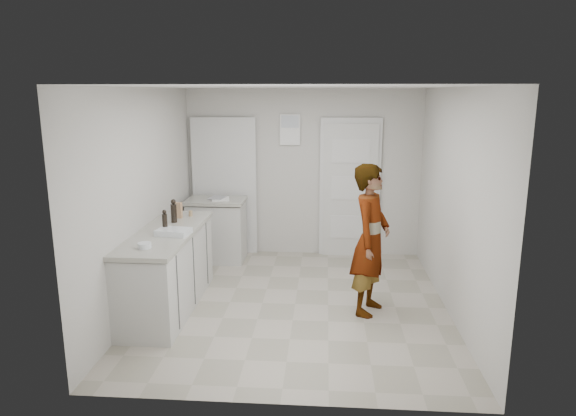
# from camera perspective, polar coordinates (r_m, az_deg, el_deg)

# --- Properties ---
(ground) EXTENTS (4.00, 4.00, 0.00)m
(ground) POSITION_cam_1_polar(r_m,az_deg,el_deg) (6.16, 0.80, -10.61)
(ground) COLOR gray
(ground) RESTS_ON ground
(room_shell) EXTENTS (4.00, 4.00, 4.00)m
(room_shell) POSITION_cam_1_polar(r_m,az_deg,el_deg) (7.75, 0.40, 2.21)
(room_shell) COLOR #BBB8B0
(room_shell) RESTS_ON ground
(main_counter) EXTENTS (0.64, 1.96, 0.93)m
(main_counter) POSITION_cam_1_polar(r_m,az_deg,el_deg) (6.08, -13.19, -6.99)
(main_counter) COLOR #BBBBB6
(main_counter) RESTS_ON ground
(side_counter) EXTENTS (0.84, 0.61, 0.93)m
(side_counter) POSITION_cam_1_polar(r_m,az_deg,el_deg) (7.64, -7.89, -2.66)
(side_counter) COLOR #BBBBB6
(side_counter) RESTS_ON ground
(person) EXTENTS (0.60, 0.72, 1.69)m
(person) POSITION_cam_1_polar(r_m,az_deg,el_deg) (5.76, 9.17, -3.50)
(person) COLOR silver
(person) RESTS_ON ground
(cake_mix_box) EXTENTS (0.13, 0.07, 0.20)m
(cake_mix_box) POSITION_cam_1_polar(r_m,az_deg,el_deg) (6.47, -12.22, -0.23)
(cake_mix_box) COLOR #A67853
(cake_mix_box) RESTS_ON main_counter
(spice_jar) EXTENTS (0.05, 0.05, 0.07)m
(spice_jar) POSITION_cam_1_polar(r_m,az_deg,el_deg) (6.53, -10.76, -0.60)
(spice_jar) COLOR #A1845C
(spice_jar) RESTS_ON main_counter
(oil_cruet_a) EXTENTS (0.07, 0.07, 0.28)m
(oil_cruet_a) POSITION_cam_1_polar(r_m,az_deg,el_deg) (6.25, -12.58, -0.37)
(oil_cruet_a) COLOR black
(oil_cruet_a) RESTS_ON main_counter
(oil_cruet_b) EXTENTS (0.06, 0.06, 0.25)m
(oil_cruet_b) POSITION_cam_1_polar(r_m,az_deg,el_deg) (5.84, -13.53, -1.45)
(oil_cruet_b) COLOR black
(oil_cruet_b) RESTS_ON main_counter
(baking_dish) EXTENTS (0.38, 0.30, 0.06)m
(baking_dish) POSITION_cam_1_polar(r_m,az_deg,el_deg) (5.74, -12.60, -2.62)
(baking_dish) COLOR silver
(baking_dish) RESTS_ON main_counter
(egg_bowl) EXTENTS (0.14, 0.14, 0.05)m
(egg_bowl) POSITION_cam_1_polar(r_m,az_deg,el_deg) (5.32, -15.65, -4.03)
(egg_bowl) COLOR silver
(egg_bowl) RESTS_ON main_counter
(papers) EXTENTS (0.30, 0.36, 0.01)m
(papers) POSITION_cam_1_polar(r_m,az_deg,el_deg) (7.50, -7.49, 1.00)
(papers) COLOR white
(papers) RESTS_ON side_counter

